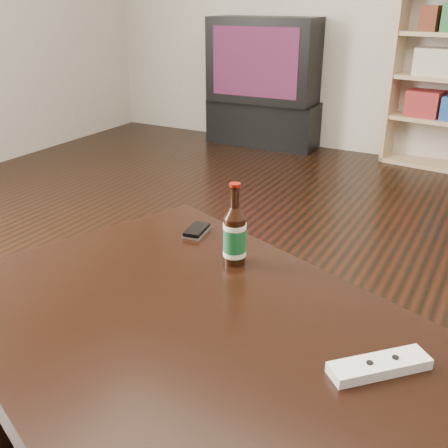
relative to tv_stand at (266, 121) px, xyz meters
The scene contains 8 objects.
floor 3.10m from the tv_stand, 70.33° to the right, with size 5.00×6.00×0.01m, color black.
tv_stand is the anchor object (origin of this frame).
tv 0.49m from the tv_stand, 88.82° to the right, with size 0.84×0.54×0.62m.
bookshelf 1.37m from the tv_stand, ahead, with size 0.69×0.39×1.21m.
coffee_table 3.46m from the tv_stand, 66.93° to the right, with size 1.50×1.19×0.49m.
beer_bottle 3.13m from the tv_stand, 67.09° to the right, with size 0.08×0.08×0.21m.
phone 2.95m from the tv_stand, 69.45° to the right, with size 0.06×0.10×0.02m.
remote 3.52m from the tv_stand, 62.31° to the right, with size 0.17×0.17×0.02m.
Camera 1 is at (0.71, -0.98, 1.10)m, focal length 42.00 mm.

